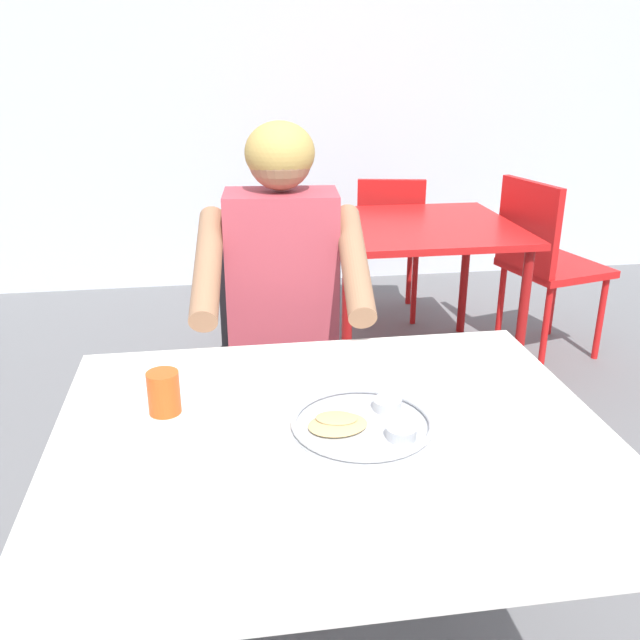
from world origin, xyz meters
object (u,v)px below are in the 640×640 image
at_px(table_foreground, 333,461).
at_px(chair_red_far, 388,238).
at_px(chair_foreground, 281,349).
at_px(diner_foreground, 282,300).
at_px(thali_tray, 363,423).
at_px(table_background_red, 416,241).
at_px(drinking_cup, 164,391).
at_px(chair_red_right, 543,256).
at_px(chair_red_left, 290,272).

height_order(table_foreground, chair_red_far, chair_red_far).
relative_size(chair_foreground, diner_foreground, 0.66).
xyz_separation_m(thali_tray, table_background_red, (0.63, 1.80, -0.11)).
relative_size(thali_tray, drinking_cup, 3.14).
bearing_deg(table_foreground, chair_red_right, 53.58).
relative_size(diner_foreground, table_background_red, 1.40).
distance_m(chair_red_left, chair_red_right, 1.25).
height_order(thali_tray, diner_foreground, diner_foreground).
bearing_deg(chair_foreground, table_background_red, 50.31).
relative_size(thali_tray, chair_red_left, 0.36).
xyz_separation_m(table_background_red, chair_red_right, (0.66, 0.03, -0.11)).
xyz_separation_m(table_foreground, chair_red_far, (0.73, 2.45, -0.18)).
xyz_separation_m(table_background_red, chair_red_left, (-0.59, 0.03, -0.13)).
relative_size(chair_foreground, chair_red_far, 1.02).
bearing_deg(drinking_cup, chair_red_far, 65.03).
distance_m(diner_foreground, chair_red_far, 1.90).
xyz_separation_m(diner_foreground, chair_red_left, (0.14, 1.10, -0.26)).
relative_size(table_background_red, chair_red_right, 1.02).
relative_size(chair_foreground, chair_red_right, 0.94).
bearing_deg(drinking_cup, thali_tray, -17.39).
bearing_deg(table_background_red, thali_tray, -109.41).
xyz_separation_m(thali_tray, diner_foreground, (-0.10, 0.72, 0.02)).
distance_m(table_foreground, drinking_cup, 0.39).
bearing_deg(chair_red_far, chair_foreground, -116.51).
distance_m(chair_foreground, table_background_red, 1.13).
height_order(drinking_cup, chair_red_left, chair_red_left).
height_order(thali_tray, drinking_cup, drinking_cup).
bearing_deg(chair_foreground, thali_tray, -84.88).
xyz_separation_m(thali_tray, chair_red_left, (0.04, 1.83, -0.25)).
xyz_separation_m(table_foreground, drinking_cup, (-0.34, 0.14, 0.12)).
xyz_separation_m(chair_foreground, chair_red_right, (1.37, 0.89, 0.02)).
xyz_separation_m(table_foreground, diner_foreground, (-0.03, 0.73, 0.10)).
xyz_separation_m(diner_foreground, table_background_red, (0.73, 1.08, -0.13)).
xyz_separation_m(drinking_cup, chair_foreground, (0.33, 0.81, -0.27)).
bearing_deg(chair_red_left, chair_red_right, -0.06).
distance_m(drinking_cup, chair_red_left, 1.78).
xyz_separation_m(chair_foreground, chair_red_far, (0.75, 1.50, -0.03)).
relative_size(thali_tray, chair_red_far, 0.36).
bearing_deg(thali_tray, diner_foreground, 97.66).
bearing_deg(drinking_cup, chair_red_right, 44.96).
bearing_deg(table_foreground, diner_foreground, 92.56).
height_order(drinking_cup, diner_foreground, diner_foreground).
xyz_separation_m(table_foreground, chair_red_right, (1.35, 1.84, -0.14)).
relative_size(thali_tray, diner_foreground, 0.23).
bearing_deg(chair_foreground, diner_foreground, -93.63).
bearing_deg(thali_tray, drinking_cup, 162.61).
relative_size(table_foreground, drinking_cup, 12.09).
bearing_deg(chair_red_left, table_background_red, -2.77).
relative_size(drinking_cup, chair_red_left, 0.11).
bearing_deg(drinking_cup, table_foreground, -22.03).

